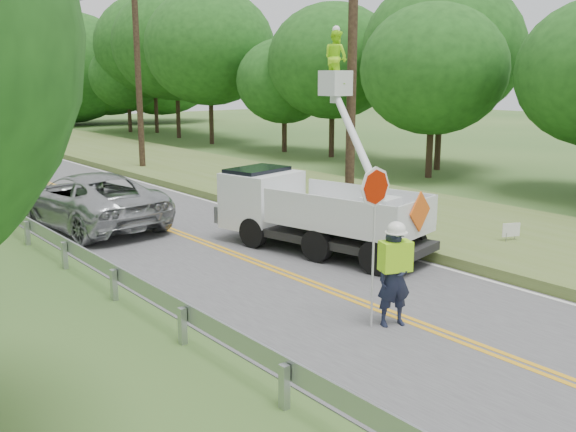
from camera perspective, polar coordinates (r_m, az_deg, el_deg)
ground at (r=12.13m, az=18.48°, el=-11.78°), size 140.00×140.00×0.00m
road at (r=22.47m, az=-12.91°, el=-0.26°), size 7.20×96.00×0.03m
guardrail at (r=21.83m, az=-23.54°, el=0.09°), size 0.18×48.00×0.77m
utility_poles at (r=27.02m, az=-6.59°, el=13.31°), size 1.60×43.30×10.00m
tall_grass_verge at (r=26.25m, az=1.11°, el=2.18°), size 7.00×96.00×0.30m
treeline_right at (r=41.11m, az=-0.99°, el=14.47°), size 10.97×52.29×11.41m
flagger at (r=12.61m, az=9.45°, el=-4.79°), size 1.20×0.69×3.17m
bucket_truck at (r=18.35m, az=1.19°, el=1.80°), size 4.25×6.44×6.16m
suv_silver at (r=21.67m, az=-17.39°, el=1.42°), size 3.42×6.57×1.77m
yard_sign at (r=18.97m, az=19.26°, el=-1.26°), size 0.51×0.25×0.79m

